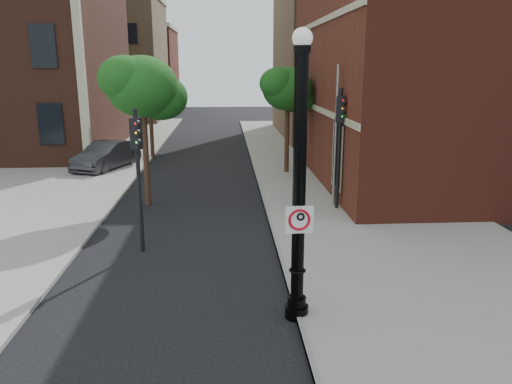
{
  "coord_description": "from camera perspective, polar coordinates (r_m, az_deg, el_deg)",
  "views": [
    {
      "loc": [
        0.49,
        -10.37,
        5.5
      ],
      "look_at": [
        1.26,
        2.0,
        2.36
      ],
      "focal_mm": 35.0,
      "sensor_mm": 36.0,
      "label": 1
    }
  ],
  "objects": [
    {
      "name": "street_tree_c",
      "position": [
        25.81,
        3.7,
        11.53
      ],
      "size": [
        3.03,
        2.74,
        5.46
      ],
      "color": "#342014",
      "rests_on": "ground"
    },
    {
      "name": "bg_building_tan_a",
      "position": [
        55.79,
        -17.02,
        14.11
      ],
      "size": [
        12.0,
        12.0,
        12.0
      ],
      "primitive_type": "cube",
      "color": "#90704F",
      "rests_on": "ground"
    },
    {
      "name": "parked_car",
      "position": [
        28.39,
        -16.7,
        4.0
      ],
      "size": [
        3.13,
        4.92,
        1.53
      ],
      "primitive_type": "imported",
      "rotation": [
        0.0,
        0.0,
        -0.36
      ],
      "color": "#2F2F34",
      "rests_on": "ground"
    },
    {
      "name": "lamppost",
      "position": [
        10.58,
        4.94,
        -0.16
      ],
      "size": [
        0.53,
        0.53,
        6.24
      ],
      "color": "black",
      "rests_on": "ground"
    },
    {
      "name": "bg_building_red",
      "position": [
        69.5,
        -14.3,
        13.36
      ],
      "size": [
        12.0,
        12.0,
        10.0
      ],
      "primitive_type": "cube",
      "color": "maroon",
      "rests_on": "ground"
    },
    {
      "name": "street_tree_b",
      "position": [
        31.1,
        -12.01,
        11.3
      ],
      "size": [
        2.88,
        2.6,
        5.19
      ],
      "color": "#342014",
      "rests_on": "ground"
    },
    {
      "name": "bg_building_tan_b",
      "position": [
        43.27,
        18.14,
        15.51
      ],
      "size": [
        22.0,
        14.0,
        14.0
      ],
      "primitive_type": "cube",
      "color": "#90704F",
      "rests_on": "ground"
    },
    {
      "name": "sidewalk_left",
      "position": [
        30.4,
        -21.7,
        2.88
      ],
      "size": [
        10.0,
        50.0,
        0.12
      ],
      "primitive_type": "cube",
      "color": "gray",
      "rests_on": "ground"
    },
    {
      "name": "curb_edge",
      "position": [
        21.14,
        0.8,
        -0.68
      ],
      "size": [
        0.1,
        60.0,
        0.14
      ],
      "primitive_type": "cube",
      "color": "gray",
      "rests_on": "ground"
    },
    {
      "name": "street_tree_a",
      "position": [
        20.17,
        -12.74,
        11.51
      ],
      "size": [
        3.28,
        2.97,
        5.91
      ],
      "color": "#342014",
      "rests_on": "ground"
    },
    {
      "name": "ground",
      "position": [
        11.75,
        -5.69,
        -13.78
      ],
      "size": [
        120.0,
        120.0,
        0.0
      ],
      "primitive_type": "plane",
      "color": "black",
      "rests_on": "ground"
    },
    {
      "name": "sidewalk_right",
      "position": [
        21.79,
        11.21,
        -0.53
      ],
      "size": [
        8.0,
        60.0,
        0.12
      ],
      "primitive_type": "cube",
      "color": "gray",
      "rests_on": "ground"
    },
    {
      "name": "traffic_signal_left",
      "position": [
        14.98,
        -13.38,
        3.88
      ],
      "size": [
        0.35,
        0.38,
        4.32
      ],
      "rotation": [
        0.0,
        0.0,
        -0.43
      ],
      "color": "black",
      "rests_on": "ground"
    },
    {
      "name": "utility_pole",
      "position": [
        19.73,
        9.1,
        6.11
      ],
      "size": [
        0.11,
        0.11,
        5.57
      ],
      "primitive_type": "cylinder",
      "color": "#999999",
      "rests_on": "ground"
    },
    {
      "name": "traffic_signal_right",
      "position": [
        19.17,
        9.56,
        7.06
      ],
      "size": [
        0.37,
        0.42,
        4.72
      ],
      "rotation": [
        0.0,
        0.0,
        -0.34
      ],
      "color": "black",
      "rests_on": "ground"
    },
    {
      "name": "no_parking_sign",
      "position": [
        10.57,
        4.99,
        -3.14
      ],
      "size": [
        0.6,
        0.08,
        0.6
      ],
      "rotation": [
        0.0,
        0.0,
        0.04
      ],
      "color": "white",
      "rests_on": "ground"
    }
  ]
}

